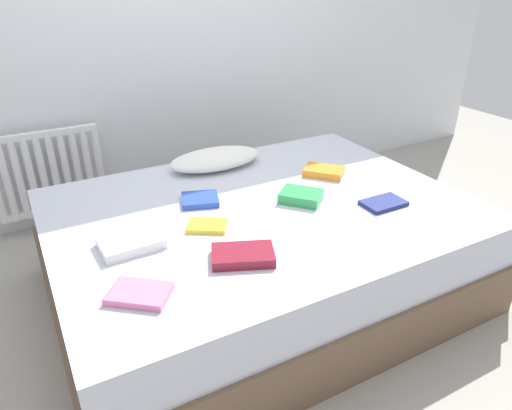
% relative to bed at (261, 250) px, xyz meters
% --- Properties ---
extents(ground_plane, '(8.00, 8.00, 0.00)m').
position_rel_bed_xyz_m(ground_plane, '(0.00, 0.00, -0.25)').
color(ground_plane, '#9E998E').
extents(bed, '(2.00, 1.50, 0.50)m').
position_rel_bed_xyz_m(bed, '(0.00, 0.00, 0.00)').
color(bed, brown).
rests_on(bed, ground).
extents(radiator, '(0.65, 0.04, 0.54)m').
position_rel_bed_xyz_m(radiator, '(-0.84, 1.20, 0.14)').
color(radiator, white).
rests_on(radiator, ground).
extents(pillow, '(0.54, 0.28, 0.10)m').
position_rel_bed_xyz_m(pillow, '(0.01, 0.55, 0.30)').
color(pillow, white).
rests_on(pillow, bed).
extents(textbook_navy, '(0.21, 0.13, 0.02)m').
position_rel_bed_xyz_m(textbook_navy, '(0.52, -0.28, 0.26)').
color(textbook_navy, navy).
rests_on(textbook_navy, bed).
extents(textbook_maroon, '(0.28, 0.24, 0.04)m').
position_rel_bed_xyz_m(textbook_maroon, '(-0.29, -0.38, 0.27)').
color(textbook_maroon, maroon).
rests_on(textbook_maroon, bed).
extents(textbook_blue, '(0.22, 0.20, 0.03)m').
position_rel_bed_xyz_m(textbook_blue, '(-0.25, 0.17, 0.27)').
color(textbook_blue, '#2847B7').
rests_on(textbook_blue, bed).
extents(textbook_green, '(0.24, 0.25, 0.05)m').
position_rel_bed_xyz_m(textbook_green, '(0.20, -0.05, 0.28)').
color(textbook_green, green).
rests_on(textbook_green, bed).
extents(textbook_yellow, '(0.21, 0.19, 0.02)m').
position_rel_bed_xyz_m(textbook_yellow, '(-0.31, -0.08, 0.26)').
color(textbook_yellow, yellow).
rests_on(textbook_yellow, bed).
extents(textbook_white, '(0.26, 0.19, 0.04)m').
position_rel_bed_xyz_m(textbook_white, '(-0.65, -0.07, 0.27)').
color(textbook_white, white).
rests_on(textbook_white, bed).
extents(textbook_orange, '(0.25, 0.25, 0.04)m').
position_rel_bed_xyz_m(textbook_orange, '(0.49, 0.16, 0.27)').
color(textbook_orange, orange).
rests_on(textbook_orange, bed).
extents(textbook_pink, '(0.25, 0.24, 0.03)m').
position_rel_bed_xyz_m(textbook_pink, '(-0.71, -0.41, 0.27)').
color(textbook_pink, pink).
rests_on(textbook_pink, bed).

